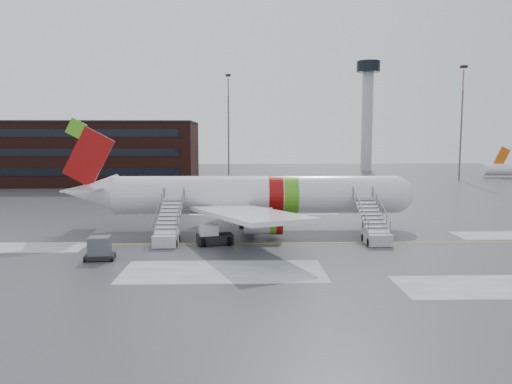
{
  "coord_description": "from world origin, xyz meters",
  "views": [
    {
      "loc": [
        -4.66,
        -43.76,
        9.25
      ],
      "look_at": [
        -3.36,
        3.94,
        4.0
      ],
      "focal_mm": 35.0,
      "sensor_mm": 36.0,
      "label": 1
    }
  ],
  "objects_px": {
    "airliner": "(246,196)",
    "uld_container": "(100,249)",
    "airstair_aft": "(168,231)",
    "pushback_tug": "(213,236)",
    "airstair_fwd": "(374,230)"
  },
  "relations": [
    {
      "from": "airliner",
      "to": "pushback_tug",
      "type": "height_order",
      "value": "airliner"
    },
    {
      "from": "airliner",
      "to": "pushback_tug",
      "type": "xyz_separation_m",
      "value": [
        -2.96,
        -7.18,
        -2.64
      ]
    },
    {
      "from": "airstair_aft",
      "to": "uld_container",
      "type": "distance_m",
      "value": 7.23
    },
    {
      "from": "airstair_fwd",
      "to": "uld_container",
      "type": "distance_m",
      "value": 23.23
    },
    {
      "from": "airliner",
      "to": "airstair_fwd",
      "type": "bearing_deg",
      "value": -30.02
    },
    {
      "from": "uld_container",
      "to": "airliner",
      "type": "bearing_deg",
      "value": 47.89
    },
    {
      "from": "airstair_fwd",
      "to": "airstair_aft",
      "type": "relative_size",
      "value": 1.0
    },
    {
      "from": "airliner",
      "to": "uld_container",
      "type": "height_order",
      "value": "airliner"
    },
    {
      "from": "airstair_aft",
      "to": "uld_container",
      "type": "xyz_separation_m",
      "value": [
        -4.27,
        -5.83,
        -0.24
      ]
    },
    {
      "from": "airstair_fwd",
      "to": "airliner",
      "type": "bearing_deg",
      "value": 149.98
    },
    {
      "from": "pushback_tug",
      "to": "airliner",
      "type": "bearing_deg",
      "value": 67.62
    },
    {
      "from": "airliner",
      "to": "airstair_fwd",
      "type": "relative_size",
      "value": 4.55
    },
    {
      "from": "airstair_aft",
      "to": "pushback_tug",
      "type": "distance_m",
      "value": 4.02
    },
    {
      "from": "airstair_fwd",
      "to": "airstair_aft",
      "type": "bearing_deg",
      "value": 180.0
    },
    {
      "from": "airliner",
      "to": "airstair_fwd",
      "type": "xyz_separation_m",
      "value": [
        11.31,
        -6.54,
        -2.35
      ]
    }
  ]
}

